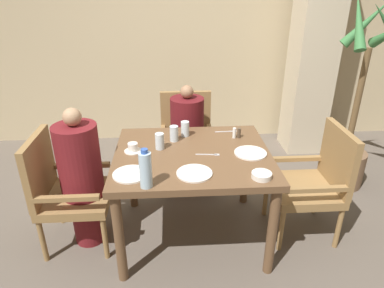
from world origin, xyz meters
The scene contains 23 objects.
ground_plane centered at (0.00, 0.00, 0.00)m, with size 16.00×16.00×0.00m, color #60564C.
wall_back centered at (0.00, 2.07, 1.40)m, with size 8.00×0.06×2.80m.
pillar_stone centered at (1.50, 1.62, 1.35)m, with size 0.45×0.45×2.70m.
dining_table centered at (0.00, 0.00, 0.67)m, with size 1.17×1.01×0.77m.
chair_left_side centered at (-0.99, 0.00, 0.50)m, with size 0.52×0.52×0.93m.
diner_in_left_chair centered at (-0.84, 0.00, 0.59)m, with size 0.32×0.32×1.14m.
chair_far_side centered at (0.00, 0.91, 0.50)m, with size 0.52×0.52×0.93m.
diner_in_far_chair centered at (0.00, 0.77, 0.55)m, with size 0.32×0.32×1.07m.
chair_right_side centered at (0.99, 0.00, 0.50)m, with size 0.52×0.52×0.93m.
potted_palm centered at (1.63, 0.72, 0.56)m, with size 0.52×0.56×1.88m.
plate_main_left centered at (0.43, -0.04, 0.77)m, with size 0.24×0.24×0.01m.
plate_main_right centered at (-0.01, -0.31, 0.77)m, with size 0.24×0.24×0.01m.
plate_dessert_center centered at (-0.43, -0.30, 0.77)m, with size 0.24×0.24×0.01m.
teacup_with_saucer centered at (-0.45, 0.05, 0.80)m, with size 0.13×0.13×0.07m.
bowl_small centered at (0.43, -0.39, 0.79)m, with size 0.13×0.13×0.04m.
water_bottle centered at (-0.32, -0.45, 0.89)m, with size 0.08×0.08×0.26m.
glass_tall_near centered at (-0.13, 0.23, 0.83)m, with size 0.07×0.07×0.13m.
glass_tall_mid centered at (-0.04, 0.32, 0.83)m, with size 0.07×0.07×0.13m.
glass_tall_far centered at (-0.25, 0.09, 0.83)m, with size 0.07×0.07×0.13m.
salt_shaker centered at (0.36, 0.25, 0.81)m, with size 0.03×0.03×0.09m.
pepper_shaker centered at (0.40, 0.25, 0.81)m, with size 0.03×0.03×0.08m.
fork_beside_plate centered at (0.13, -0.04, 0.77)m, with size 0.18×0.03×0.00m.
knife_beside_plate centered at (0.32, 0.38, 0.77)m, with size 0.19×0.02×0.00m.
Camera 1 is at (-0.15, -2.29, 1.93)m, focal length 32.00 mm.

